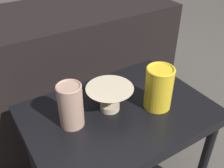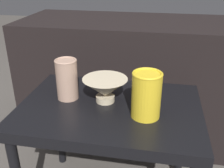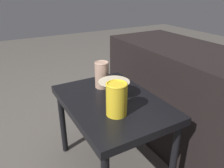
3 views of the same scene
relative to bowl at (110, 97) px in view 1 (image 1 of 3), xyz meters
The scene contains 5 objects.
table 0.12m from the bowl, 49.29° to the right, with size 0.66×0.46×0.48m.
couch_backdrop 0.57m from the bowl, 87.61° to the left, with size 1.17×0.50×0.67m.
bowl is the anchor object (origin of this frame).
vase_textured_left 0.15m from the bowl, behind, with size 0.08×0.08×0.16m.
vase_colorful_right 0.17m from the bowl, 26.17° to the right, with size 0.10×0.10×0.16m.
Camera 1 is at (-0.41, -0.59, 1.08)m, focal length 42.00 mm.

